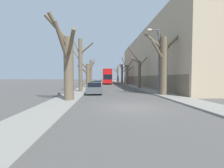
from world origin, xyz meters
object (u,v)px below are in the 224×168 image
Objects in this scene: street_tree_left_0 at (68,62)px; street_tree_right_2 at (127,73)px; parked_car_0 at (95,88)px; lamp_post at (158,58)px; street_tree_left_2 at (88,74)px; street_tree_right_4 at (118,74)px; street_tree_right_3 at (122,73)px; double_decker_bus at (107,76)px; street_tree_right_0 at (163,63)px; parked_car_3 at (98,83)px; street_tree_left_3 at (91,72)px; parked_car_1 at (96,86)px; parked_car_2 at (97,84)px; street_tree_right_1 at (139,72)px; street_tree_left_1 at (80,63)px.

street_tree_right_2 is (9.55, 26.30, -0.18)m from street_tree_left_0.
lamp_post is at bearing -18.64° from parked_car_0.
street_tree_left_2 is 0.71× the size of street_tree_right_4.
street_tree_right_3 reaches higher than double_decker_bus.
street_tree_right_0 is at bearing -90.04° from street_tree_right_2.
parked_car_0 is at bearing -110.44° from street_tree_right_2.
street_tree_right_0 is 45.50m from street_tree_right_4.
street_tree_right_3 is 16.61m from parked_car_3.
street_tree_left_2 is at bearing 123.26° from lamp_post.
street_tree_left_2 is 0.76× the size of street_tree_right_3.
street_tree_right_2 is (0.01, 22.94, -0.52)m from street_tree_right_0.
street_tree_right_2 is 22.57m from street_tree_right_4.
parked_car_1 is at bearing -82.20° from street_tree_left_3.
parked_car_0 is 0.59× the size of lamp_post.
double_decker_bus is 2.85× the size of parked_car_2.
street_tree_right_0 is at bearing -48.58° from parked_car_1.
street_tree_left_3 reaches higher than parked_car_2.
street_tree_right_1 is at bearing -90.20° from street_tree_right_2.
street_tree_left_0 is at bearing -158.62° from lamp_post.
street_tree_right_3 is at bearing 64.75° from street_tree_left_2.
street_tree_left_1 is 0.95× the size of street_tree_right_4.
double_decker_bus is (-5.09, 7.30, -0.60)m from street_tree_right_2.
parked_car_3 is (2.00, 15.33, -3.27)m from street_tree_left_1.
street_tree_right_4 is at bearing 76.98° from street_tree_left_1.
street_tree_right_1 reaches higher than street_tree_left_2.
street_tree_right_0 is at bearing -16.99° from lamp_post.
street_tree_left_1 is at bearing -97.43° from parked_car_3.
street_tree_right_0 reaches higher than parked_car_0.
street_tree_right_1 is 1.01× the size of street_tree_right_2.
street_tree_left_2 is 0.46× the size of double_decker_bus.
street_tree_right_4 is (9.30, 23.56, 0.19)m from street_tree_left_3.
parked_car_0 is (-7.60, -20.40, -2.43)m from street_tree_right_2.
double_decker_bus is at bearing 75.08° from street_tree_left_2.
street_tree_left_1 is 1.78× the size of parked_car_2.
parked_car_3 is 0.58× the size of lamp_post.
lamp_post is at bearing -90.53° from street_tree_right_4.
parked_car_1 is at bearing 129.90° from lamp_post.
street_tree_right_1 is at bearing 55.63° from street_tree_left_0.
street_tree_right_3 is at bearing 71.80° from street_tree_left_1.
street_tree_right_2 reaches higher than double_decker_bus.
parked_car_1 is 0.93× the size of parked_car_3.
street_tree_right_0 is at bearing -89.84° from street_tree_right_1.
street_tree_left_0 is at bearing -124.37° from street_tree_right_1.
parked_car_3 is at bearing 90.00° from parked_car_0.
parked_car_2 is (0.00, 6.05, -0.03)m from parked_car_1.
street_tree_right_2 is at bearing 22.10° from parked_car_3.
street_tree_left_1 is 1.82× the size of parked_car_1.
lamp_post reaches higher than street_tree_left_2.
street_tree_right_2 is at bearing -90.88° from street_tree_right_3.
parked_car_2 is at bearing -90.00° from parked_car_3.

